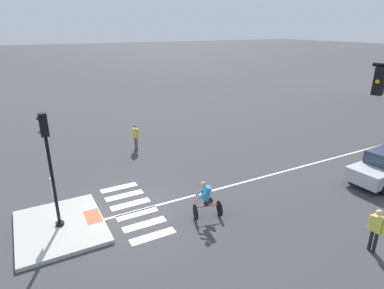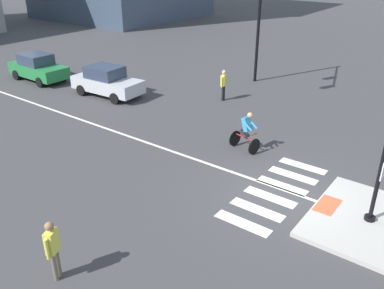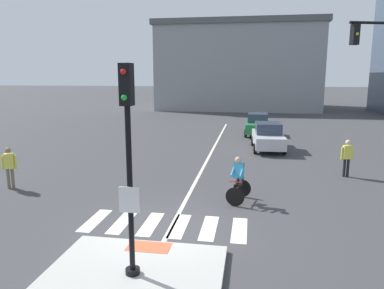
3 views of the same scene
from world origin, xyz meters
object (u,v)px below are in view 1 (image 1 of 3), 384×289
cyclist (206,199)px  signal_pole (49,161)px  pedestrian_waiting_far_side (376,227)px  pedestrian_at_curb_left (136,135)px

cyclist → signal_pole: bearing=-111.1°
signal_pole → cyclist: signal_pole is taller
signal_pole → pedestrian_waiting_far_side: bearing=54.8°
signal_pole → pedestrian_at_curb_left: bearing=141.2°
cyclist → pedestrian_at_curb_left: (-9.03, 0.11, 0.11)m
pedestrian_at_curb_left → pedestrian_waiting_far_side: size_ratio=1.00×
cyclist → pedestrian_waiting_far_side: size_ratio=1.01×
pedestrian_waiting_far_side → pedestrian_at_curb_left: bearing=-163.8°
signal_pole → cyclist: (2.10, 5.46, -2.01)m
cyclist → pedestrian_at_curb_left: 9.04m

